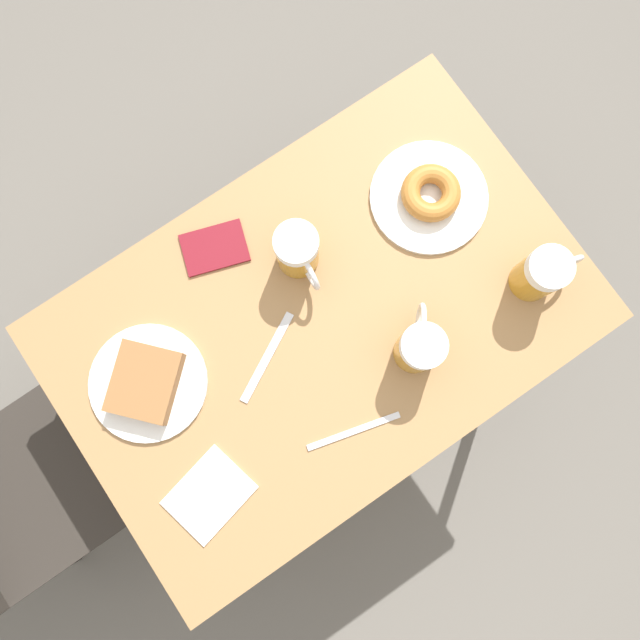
% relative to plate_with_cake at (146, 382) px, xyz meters
% --- Properties ---
extents(ground_plane, '(8.00, 8.00, 0.00)m').
position_rel_plate_with_cake_xyz_m(ground_plane, '(-0.09, -0.34, -0.78)').
color(ground_plane, '#666059').
extents(table, '(0.67, 1.03, 0.76)m').
position_rel_plate_with_cake_xyz_m(table, '(-0.09, -0.34, -0.09)').
color(table, '#997044').
rests_on(table, ground_plane).
extents(plate_with_cake, '(0.23, 0.23, 0.05)m').
position_rel_plate_with_cake_xyz_m(plate_with_cake, '(0.00, 0.00, 0.00)').
color(plate_with_cake, white).
rests_on(plate_with_cake, table).
extents(plate_with_donut, '(0.24, 0.24, 0.05)m').
position_rel_plate_with_cake_xyz_m(plate_with_donut, '(-0.00, -0.66, -0.00)').
color(plate_with_donut, white).
rests_on(plate_with_donut, table).
extents(beer_mug_left, '(0.11, 0.10, 0.13)m').
position_rel_plate_with_cake_xyz_m(beer_mug_left, '(-0.24, -0.46, 0.05)').
color(beer_mug_left, '#C68C23').
rests_on(beer_mug_left, table).
extents(beer_mug_center, '(0.08, 0.13, 0.13)m').
position_rel_plate_with_cake_xyz_m(beer_mug_center, '(-0.25, -0.73, 0.05)').
color(beer_mug_center, '#C68C23').
rests_on(beer_mug_center, table).
extents(beer_mug_right, '(0.13, 0.08, 0.13)m').
position_rel_plate_with_cake_xyz_m(beer_mug_right, '(0.04, -0.37, 0.05)').
color(beer_mug_right, '#C68C23').
rests_on(beer_mug_right, table).
extents(napkin_folded, '(0.15, 0.17, 0.00)m').
position_rel_plate_with_cake_xyz_m(napkin_folded, '(-0.24, 0.02, -0.02)').
color(napkin_folded, white).
rests_on(napkin_folded, table).
extents(fork, '(0.06, 0.18, 0.00)m').
position_rel_plate_with_cake_xyz_m(fork, '(-0.30, -0.27, -0.02)').
color(fork, silver).
rests_on(fork, table).
extents(knife, '(0.11, 0.18, 0.00)m').
position_rel_plate_with_cake_xyz_m(knife, '(-0.08, -0.21, -0.02)').
color(knife, silver).
rests_on(knife, table).
extents(passport_near_edge, '(0.12, 0.15, 0.01)m').
position_rel_plate_with_cake_xyz_m(passport_near_edge, '(0.15, -0.25, -0.01)').
color(passport_near_edge, maroon).
rests_on(passport_near_edge, table).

